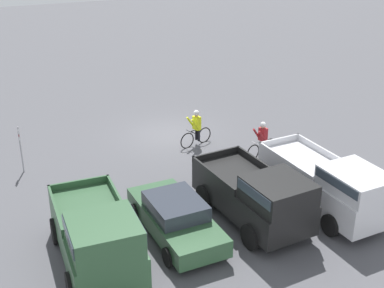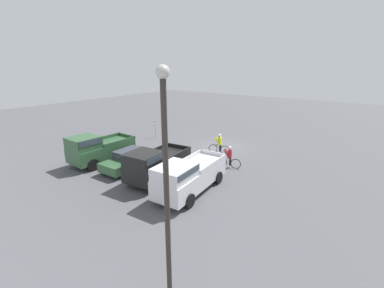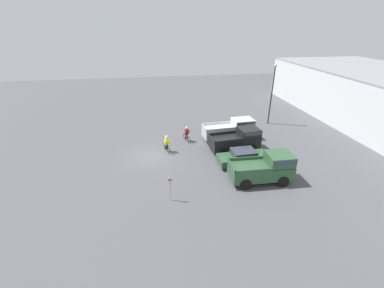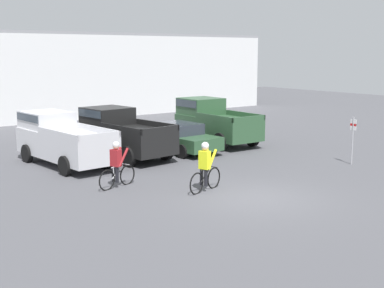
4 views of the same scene
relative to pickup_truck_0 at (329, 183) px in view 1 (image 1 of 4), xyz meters
name	(u,v)px [view 1 (image 1 of 4)]	position (x,y,z in m)	size (l,w,h in m)	color
ground_plane	(168,134)	(2.85, -8.83, -1.11)	(80.00, 80.00, 0.00)	#4C4C51
pickup_truck_0	(329,183)	(0.00, 0.00, 0.00)	(2.43, 5.60, 2.14)	silver
pickup_truck_1	(258,195)	(2.79, -0.22, 0.03)	(2.67, 5.01, 2.19)	black
sedan_0	(176,217)	(5.63, -0.65, -0.42)	(2.18, 4.62, 1.38)	#2D5133
pickup_truck_2	(97,236)	(8.44, 0.16, 0.08)	(2.38, 4.89, 2.30)	#2D5133
cyclist_0	(196,128)	(2.09, -7.18, -0.25)	(1.73, 0.61, 1.74)	black
cyclist_1	(262,140)	(-0.07, -4.90, -0.29)	(1.72, 0.61, 1.67)	black
fire_lane_sign	(20,145)	(9.80, -7.48, 0.12)	(0.06, 0.30, 2.02)	#9E9EA3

